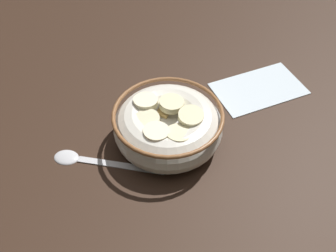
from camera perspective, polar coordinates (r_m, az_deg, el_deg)
name	(u,v)px	position (r cm, az deg, el deg)	size (l,w,h in cm)	color
ground_plane	(168,144)	(61.25, 0.00, -2.55)	(123.57, 123.57, 2.00)	#332116
cereal_bowl	(168,125)	(58.12, -0.02, 0.09)	(16.05, 16.05, 6.46)	silver
spoon	(85,159)	(58.90, -11.71, -4.64)	(11.04, 14.44, 0.80)	silver
folded_napkin	(259,88)	(70.16, 12.81, 5.26)	(15.03, 9.02, 0.30)	silver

